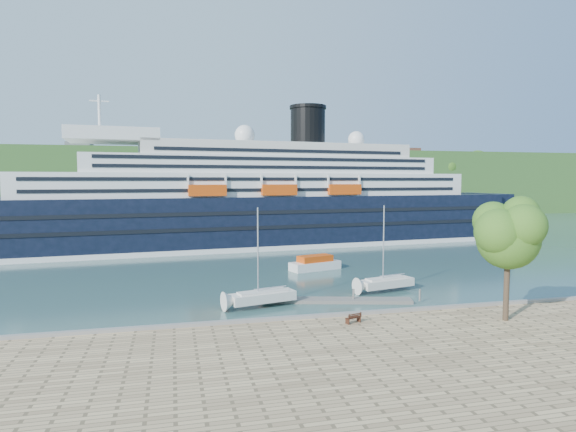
# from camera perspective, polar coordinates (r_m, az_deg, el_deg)

# --- Properties ---
(ground) EXTENTS (400.00, 400.00, 0.00)m
(ground) POSITION_cam_1_polar(r_m,az_deg,el_deg) (44.70, 5.07, -12.95)
(ground) COLOR #2A4B49
(ground) RESTS_ON ground
(far_hillside) EXTENTS (400.00, 50.00, 24.00)m
(far_hillside) POSITION_cam_1_polar(r_m,az_deg,el_deg) (185.94, -9.36, 3.85)
(far_hillside) COLOR #305B24
(far_hillside) RESTS_ON ground
(quay_coping) EXTENTS (220.00, 0.50, 0.30)m
(quay_coping) POSITION_cam_1_polar(r_m,az_deg,el_deg) (44.19, 5.17, -11.60)
(quay_coping) COLOR slate
(quay_coping) RESTS_ON promenade
(cruise_ship) EXTENTS (128.71, 30.18, 28.64)m
(cruise_ship) POSITION_cam_1_polar(r_m,az_deg,el_deg) (96.77, -5.11, 4.91)
(cruise_ship) COLOR black
(cruise_ship) RESTS_ON ground
(park_bench) EXTENTS (1.62, 1.06, 0.96)m
(park_bench) POSITION_cam_1_polar(r_m,az_deg,el_deg) (42.47, 7.73, -11.82)
(park_bench) COLOR #401E12
(park_bench) RESTS_ON promenade
(promenade_tree) EXTENTS (7.08, 7.08, 11.72)m
(promenade_tree) POSITION_cam_1_polar(r_m,az_deg,el_deg) (45.87, 24.59, -4.10)
(promenade_tree) COLOR #315F19
(promenade_tree) RESTS_ON promenade
(floating_pontoon) EXTENTS (16.13, 5.94, 0.36)m
(floating_pontoon) POSITION_cam_1_polar(r_m,az_deg,el_deg) (53.29, 5.82, -9.92)
(floating_pontoon) COLOR gray
(floating_pontoon) RESTS_ON ground
(sailboat_white_near) EXTENTS (7.99, 3.90, 9.95)m
(sailboat_white_near) POSITION_cam_1_polar(r_m,az_deg,el_deg) (50.27, -3.02, -5.18)
(sailboat_white_near) COLOR silver
(sailboat_white_near) RESTS_ON ground
(sailboat_white_far) EXTENTS (7.86, 3.76, 9.80)m
(sailboat_white_far) POSITION_cam_1_polar(r_m,az_deg,el_deg) (58.29, 11.66, -4.03)
(sailboat_white_far) COLOR silver
(sailboat_white_far) RESTS_ON ground
(tender_launch) EXTENTS (8.18, 4.78, 2.14)m
(tender_launch) POSITION_cam_1_polar(r_m,az_deg,el_deg) (71.41, 3.22, -5.53)
(tender_launch) COLOR #C8410B
(tender_launch) RESTS_ON ground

